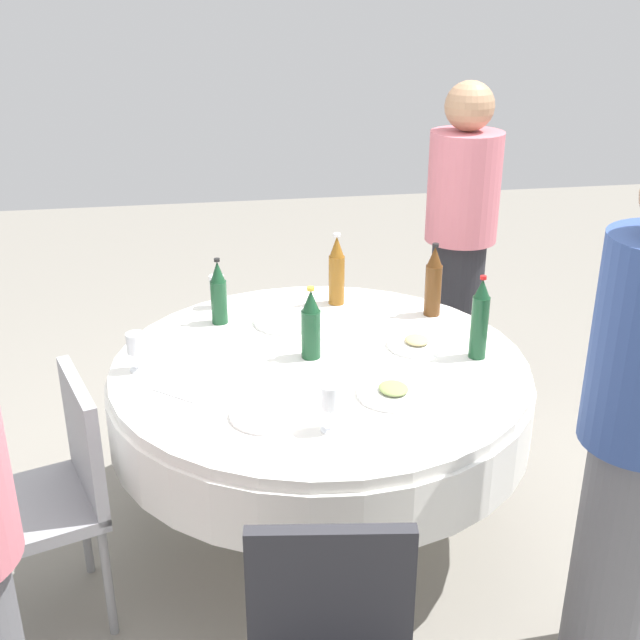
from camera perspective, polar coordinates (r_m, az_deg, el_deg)
The scene contains 18 objects.
ground_plane at distance 3.31m, azimuth -0.00°, elevation -14.48°, with size 10.00×10.00×0.00m, color gray.
dining_table at distance 2.98m, azimuth -0.00°, elevation -5.43°, with size 1.54×1.54×0.74m.
bottle_dark_green_front at distance 2.89m, azimuth -0.65°, elevation -0.38°, with size 0.07×0.07×0.27m.
bottle_brown_far at distance 3.28m, azimuth 8.06°, elevation 2.69°, with size 0.07×0.07×0.31m.
bottle_amber_rear at distance 3.36m, azimuth 1.19°, elevation 3.47°, with size 0.07×0.07×0.31m.
bottle_dark_green_east at distance 2.94m, azimuth 11.28°, elevation 0.01°, with size 0.06×0.06×0.32m.
bottle_dark_green_west at distance 3.20m, azimuth -7.21°, elevation 1.88°, with size 0.07×0.07×0.27m.
wine_glass_east at distance 2.88m, azimuth -12.94°, elevation -1.76°, with size 0.07×0.07×0.14m.
wine_glass_west at distance 2.44m, azimuth 0.74°, elevation -5.59°, with size 0.06×0.06×0.16m.
wine_glass_north at distance 3.37m, azimuth -7.34°, elevation 2.52°, with size 0.06×0.06×0.14m.
plate_south at distance 3.04m, azimuth 6.87°, elevation -1.67°, with size 0.22×0.22×0.04m.
plate_right at distance 2.69m, azimuth 5.22°, elevation -5.12°, with size 0.25×0.25×0.04m.
plate_outer at distance 2.57m, azimuth -3.77°, elevation -6.68°, with size 0.24×0.24×0.02m.
plate_mid at distance 3.22m, azimuth -2.44°, elevation -0.07°, with size 0.26×0.26×0.02m.
spoon_far at distance 2.72m, azimuth -10.32°, elevation -5.28°, with size 0.18×0.02×0.01m, color silver.
person_front at distance 3.93m, azimuth 9.89°, elevation 5.41°, with size 0.34×0.34×1.60m.
person_rear at distance 2.44m, azimuth 21.79°, elevation -7.33°, with size 0.34×0.34×1.64m.
chair_inner at distance 2.77m, azimuth -18.19°, elevation -11.03°, with size 0.51×0.51×0.87m.
Camera 1 is at (2.57, -0.42, 2.04)m, focal length 45.06 mm.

